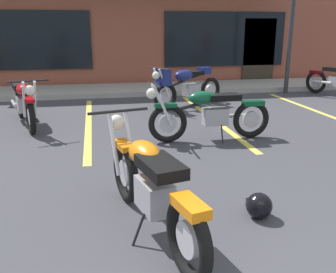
{
  "coord_description": "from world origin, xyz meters",
  "views": [
    {
      "loc": [
        -1.1,
        -0.49,
        1.82
      ],
      "look_at": [
        -0.26,
        3.76,
        0.55
      ],
      "focal_mm": 39.89,
      "sensor_mm": 36.0,
      "label": 1
    }
  ],
  "objects": [
    {
      "name": "sidewalk_kerb",
      "position": [
        0.0,
        10.39,
        0.07
      ],
      "size": [
        22.0,
        1.8,
        0.14
      ],
      "primitive_type": "cube",
      "color": "#A8A59E",
      "rests_on": "ground_plane"
    },
    {
      "name": "painted_stall_lines",
      "position": [
        0.0,
        6.79,
        0.0
      ],
      "size": [
        7.68,
        4.8,
        0.01
      ],
      "color": "#DBCC4C",
      "rests_on": "ground_plane"
    },
    {
      "name": "motorcycle_silver_naked",
      "position": [
        0.98,
        7.93,
        0.53
      ],
      "size": [
        1.92,
        1.27,
        0.98
      ],
      "color": "black",
      "rests_on": "ground_plane"
    },
    {
      "name": "motorcycle_foreground_classic",
      "position": [
        -0.66,
        2.58,
        0.46
      ],
      "size": [
        0.87,
        2.08,
        0.98
      ],
      "color": "black",
      "rests_on": "ground_plane"
    },
    {
      "name": "motorcycle_blue_standard",
      "position": [
        -2.43,
        6.87,
        0.46
      ],
      "size": [
        0.95,
        2.06,
        0.98
      ],
      "color": "black",
      "rests_on": "ground_plane"
    },
    {
      "name": "ground_plane",
      "position": [
        0.0,
        3.39,
        0.0
      ],
      "size": [
        80.0,
        80.0,
        0.0
      ],
      "primitive_type": "plane",
      "color": "#3D3D42"
    },
    {
      "name": "brick_storefront_building",
      "position": [
        0.0,
        14.3,
        2.03
      ],
      "size": [
        15.71,
        6.73,
        4.06
      ],
      "color": "brown",
      "rests_on": "ground_plane"
    },
    {
      "name": "helmet_on_pavement",
      "position": [
        0.43,
        2.61,
        0.13
      ],
      "size": [
        0.26,
        0.26,
        0.26
      ],
      "color": "black",
      "rests_on": "ground_plane"
    },
    {
      "name": "motorcycle_green_cafe_racer",
      "position": [
        0.73,
        5.27,
        0.46
      ],
      "size": [
        2.11,
        0.66,
        0.98
      ],
      "color": "black",
      "rests_on": "ground_plane"
    }
  ]
}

